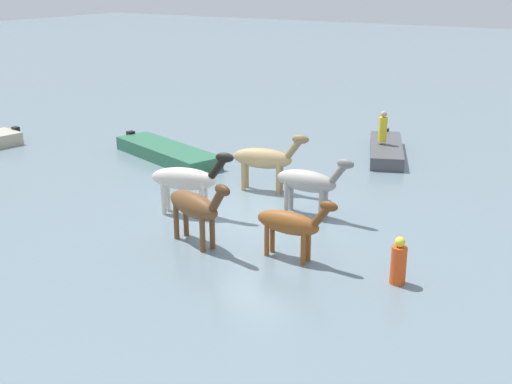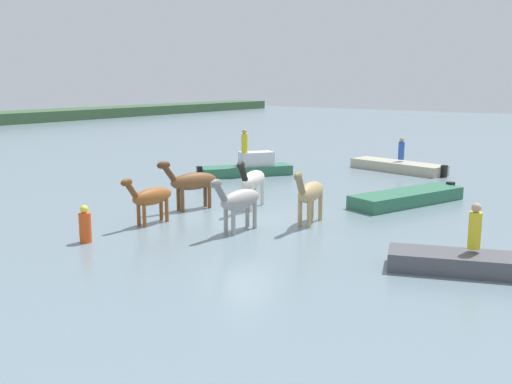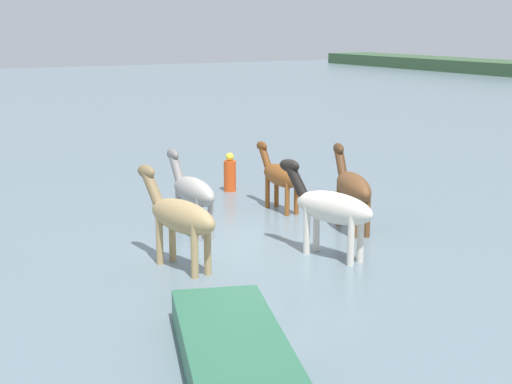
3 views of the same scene
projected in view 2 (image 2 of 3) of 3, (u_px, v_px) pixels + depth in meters
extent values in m
plane|color=slate|center=(240.00, 220.00, 20.48)|extent=(143.72, 143.72, 0.00)
ellipsoid|color=tan|center=(311.00, 192.00, 19.83)|extent=(2.05, 0.99, 0.66)
cylinder|color=tan|center=(309.00, 212.00, 19.34)|extent=(0.14, 0.14, 1.09)
cylinder|color=tan|center=(300.00, 211.00, 19.47)|extent=(0.14, 0.14, 1.09)
cylinder|color=tan|center=(320.00, 205.00, 20.40)|extent=(0.14, 0.14, 1.09)
cylinder|color=tan|center=(312.00, 204.00, 20.53)|extent=(0.14, 0.14, 1.09)
cylinder|color=olive|center=(300.00, 184.00, 18.82)|extent=(0.64, 0.35, 0.72)
ellipsoid|color=olive|center=(298.00, 176.00, 18.58)|extent=(0.57, 0.34, 0.29)
ellipsoid|color=brown|center=(152.00, 196.00, 19.81)|extent=(1.71, 0.52, 0.57)
cylinder|color=brown|center=(144.00, 213.00, 19.42)|extent=(0.13, 0.13, 0.94)
cylinder|color=brown|center=(139.00, 212.00, 19.58)|extent=(0.13, 0.13, 0.94)
cylinder|color=brown|center=(167.00, 208.00, 20.21)|extent=(0.13, 0.13, 0.94)
cylinder|color=brown|center=(161.00, 207.00, 20.38)|extent=(0.13, 0.13, 0.94)
cylinder|color=brown|center=(131.00, 190.00, 19.03)|extent=(0.52, 0.20, 0.63)
ellipsoid|color=brown|center=(127.00, 182.00, 18.84)|extent=(0.47, 0.20, 0.25)
ellipsoid|color=silver|center=(253.00, 180.00, 22.28)|extent=(2.05, 1.11, 0.66)
cylinder|color=silver|center=(252.00, 197.00, 21.79)|extent=(0.14, 0.14, 1.09)
cylinder|color=silver|center=(244.00, 196.00, 21.90)|extent=(0.14, 0.14, 1.09)
cylinder|color=silver|center=(262.00, 191.00, 22.87)|extent=(0.14, 0.14, 1.09)
cylinder|color=silver|center=(255.00, 191.00, 22.98)|extent=(0.14, 0.14, 1.09)
cylinder|color=black|center=(243.00, 172.00, 21.24)|extent=(0.64, 0.39, 0.72)
ellipsoid|color=black|center=(241.00, 165.00, 20.99)|extent=(0.58, 0.37, 0.29)
ellipsoid|color=#9E9993|center=(240.00, 200.00, 18.84)|extent=(1.88, 0.56, 0.63)
cylinder|color=#9E9993|center=(233.00, 219.00, 18.40)|extent=(0.14, 0.14, 1.03)
cylinder|color=#9E9993|center=(226.00, 218.00, 18.58)|extent=(0.14, 0.14, 1.03)
cylinder|color=#9E9993|center=(255.00, 213.00, 19.29)|extent=(0.14, 0.14, 1.03)
cylinder|color=#9E9993|center=(247.00, 212.00, 19.47)|extent=(0.14, 0.14, 1.03)
cylinder|color=slate|center=(220.00, 192.00, 17.98)|extent=(0.57, 0.22, 0.69)
ellipsoid|color=slate|center=(216.00, 184.00, 17.77)|extent=(0.51, 0.22, 0.28)
ellipsoid|color=brown|center=(194.00, 181.00, 22.03)|extent=(2.01, 1.13, 0.65)
cylinder|color=brown|center=(182.00, 198.00, 21.68)|extent=(0.14, 0.14, 1.07)
cylinder|color=brown|center=(178.00, 196.00, 21.93)|extent=(0.14, 0.14, 1.07)
cylinder|color=brown|center=(209.00, 194.00, 22.34)|extent=(0.14, 0.14, 1.07)
cylinder|color=brown|center=(205.00, 193.00, 22.59)|extent=(0.14, 0.14, 1.07)
cylinder|color=#50311A|center=(169.00, 173.00, 21.37)|extent=(0.63, 0.39, 0.71)
ellipsoid|color=#50311A|center=(164.00, 165.00, 21.20)|extent=(0.57, 0.37, 0.28)
cube|color=#B7AD93|center=(398.00, 168.00, 31.32)|extent=(2.34, 5.35, 0.66)
cube|color=black|center=(444.00, 172.00, 29.37)|extent=(0.32, 0.29, 0.71)
cube|color=#4C4C51|center=(474.00, 266.00, 14.91)|extent=(2.69, 4.41, 0.63)
cube|color=#2D6B4C|center=(246.00, 172.00, 29.90)|extent=(4.56, 3.67, 0.64)
cube|color=silver|center=(256.00, 159.00, 29.95)|extent=(1.89, 1.69, 0.70)
cube|color=black|center=(199.00, 173.00, 29.11)|extent=(0.36, 0.37, 0.69)
cube|color=#2D6B4C|center=(407.00, 199.00, 23.13)|extent=(5.32, 2.97, 0.65)
cube|color=black|center=(450.00, 190.00, 24.61)|extent=(0.32, 0.34, 0.70)
cylinder|color=#2D51B2|center=(401.00, 151.00, 31.26)|extent=(0.32, 0.32, 0.95)
sphere|color=tan|center=(402.00, 139.00, 31.15)|extent=(0.24, 0.24, 0.24)
cylinder|color=yellow|center=(475.00, 231.00, 14.91)|extent=(0.32, 0.32, 0.95)
sphere|color=tan|center=(476.00, 208.00, 14.80)|extent=(0.24, 0.24, 0.24)
cylinder|color=yellow|center=(245.00, 143.00, 29.37)|extent=(0.32, 0.32, 0.95)
sphere|color=tan|center=(245.00, 131.00, 29.26)|extent=(0.24, 0.24, 0.24)
cylinder|color=#E54C19|center=(85.00, 228.00, 17.64)|extent=(0.36, 0.36, 0.90)
sphere|color=yellow|center=(84.00, 209.00, 17.53)|extent=(0.24, 0.24, 0.24)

